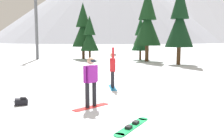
{
  "coord_description": "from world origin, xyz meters",
  "views": [
    {
      "loc": [
        1.61,
        -8.9,
        2.39
      ],
      "look_at": [
        -2.56,
        1.97,
        1.0
      ],
      "focal_mm": 41.21,
      "sensor_mm": 36.0,
      "label": 1
    }
  ],
  "objects_px": {
    "snowboarder_midground": "(113,69)",
    "loose_snowboard_far_spare": "(132,126)",
    "snowboarder_foreground": "(91,81)",
    "ski_lift_tower": "(36,9)",
    "pine_tree_slender": "(90,36)",
    "pine_tree_tall": "(180,21)",
    "pine_tree_young": "(147,22)",
    "pine_tree_leaning": "(140,37)",
    "pine_tree_short": "(83,28)",
    "backpack_black": "(21,101)"
  },
  "relations": [
    {
      "from": "backpack_black",
      "to": "pine_tree_short",
      "type": "xyz_separation_m",
      "value": [
        -8.26,
        20.95,
        3.61
      ]
    },
    {
      "from": "snowboarder_midground",
      "to": "pine_tree_short",
      "type": "height_order",
      "value": "pine_tree_short"
    },
    {
      "from": "pine_tree_slender",
      "to": "pine_tree_tall",
      "type": "relative_size",
      "value": 0.67
    },
    {
      "from": "pine_tree_slender",
      "to": "pine_tree_short",
      "type": "relative_size",
      "value": 0.74
    },
    {
      "from": "pine_tree_young",
      "to": "pine_tree_tall",
      "type": "relative_size",
      "value": 1.04
    },
    {
      "from": "pine_tree_slender",
      "to": "pine_tree_tall",
      "type": "distance_m",
      "value": 10.23
    },
    {
      "from": "snowboarder_midground",
      "to": "loose_snowboard_far_spare",
      "type": "bearing_deg",
      "value": -63.72
    },
    {
      "from": "backpack_black",
      "to": "pine_tree_leaning",
      "type": "distance_m",
      "value": 22.28
    },
    {
      "from": "pine_tree_slender",
      "to": "pine_tree_tall",
      "type": "height_order",
      "value": "pine_tree_tall"
    },
    {
      "from": "pine_tree_leaning",
      "to": "pine_tree_tall",
      "type": "distance_m",
      "value": 6.74
    },
    {
      "from": "pine_tree_young",
      "to": "ski_lift_tower",
      "type": "distance_m",
      "value": 13.34
    },
    {
      "from": "snowboarder_midground",
      "to": "loose_snowboard_far_spare",
      "type": "relative_size",
      "value": 1.11
    },
    {
      "from": "pine_tree_leaning",
      "to": "ski_lift_tower",
      "type": "xyz_separation_m",
      "value": [
        -11.86,
        -3.68,
        3.29
      ]
    },
    {
      "from": "loose_snowboard_far_spare",
      "to": "pine_tree_leaning",
      "type": "relative_size",
      "value": 0.36
    },
    {
      "from": "snowboarder_midground",
      "to": "pine_tree_slender",
      "type": "xyz_separation_m",
      "value": [
        -8.4,
        14.73,
        1.81
      ]
    },
    {
      "from": "pine_tree_short",
      "to": "pine_tree_young",
      "type": "bearing_deg",
      "value": -5.84
    },
    {
      "from": "loose_snowboard_far_spare",
      "to": "pine_tree_leaning",
      "type": "xyz_separation_m",
      "value": [
        -5.82,
        22.92,
        2.71
      ]
    },
    {
      "from": "backpack_black",
      "to": "pine_tree_short",
      "type": "distance_m",
      "value": 22.81
    },
    {
      "from": "pine_tree_slender",
      "to": "pine_tree_young",
      "type": "bearing_deg",
      "value": 9.36
    },
    {
      "from": "snowboarder_midground",
      "to": "pine_tree_slender",
      "type": "height_order",
      "value": "pine_tree_slender"
    },
    {
      "from": "pine_tree_young",
      "to": "pine_tree_leaning",
      "type": "relative_size",
      "value": 1.58
    },
    {
      "from": "pine_tree_tall",
      "to": "pine_tree_leaning",
      "type": "bearing_deg",
      "value": 138.13
    },
    {
      "from": "snowboarder_foreground",
      "to": "pine_tree_leaning",
      "type": "relative_size",
      "value": 0.35
    },
    {
      "from": "snowboarder_foreground",
      "to": "pine_tree_young",
      "type": "bearing_deg",
      "value": 97.65
    },
    {
      "from": "snowboarder_foreground",
      "to": "ski_lift_tower",
      "type": "distance_m",
      "value": 24.3
    },
    {
      "from": "pine_tree_young",
      "to": "ski_lift_tower",
      "type": "bearing_deg",
      "value": -172.58
    },
    {
      "from": "pine_tree_leaning",
      "to": "pine_tree_tall",
      "type": "xyz_separation_m",
      "value": [
        4.91,
        -4.4,
        1.4
      ]
    },
    {
      "from": "pine_tree_leaning",
      "to": "ski_lift_tower",
      "type": "relative_size",
      "value": 0.47
    },
    {
      "from": "backpack_black",
      "to": "pine_tree_leaning",
      "type": "xyz_separation_m",
      "value": [
        -1.34,
        22.09,
        2.6
      ]
    },
    {
      "from": "backpack_black",
      "to": "ski_lift_tower",
      "type": "height_order",
      "value": "ski_lift_tower"
    },
    {
      "from": "pine_tree_slender",
      "to": "pine_tree_leaning",
      "type": "distance_m",
      "value": 5.96
    },
    {
      "from": "snowboarder_foreground",
      "to": "ski_lift_tower",
      "type": "relative_size",
      "value": 0.17
    },
    {
      "from": "backpack_black",
      "to": "ski_lift_tower",
      "type": "distance_m",
      "value": 23.4
    },
    {
      "from": "snowboarder_midground",
      "to": "pine_tree_short",
      "type": "bearing_deg",
      "value": 121.51
    },
    {
      "from": "snowboarder_midground",
      "to": "pine_tree_young",
      "type": "relative_size",
      "value": 0.25
    },
    {
      "from": "backpack_black",
      "to": "pine_tree_slender",
      "type": "distance_m",
      "value": 20.3
    },
    {
      "from": "pine_tree_young",
      "to": "ski_lift_tower",
      "type": "xyz_separation_m",
      "value": [
        -13.12,
        -1.71,
        1.71
      ]
    },
    {
      "from": "backpack_black",
      "to": "ski_lift_tower",
      "type": "relative_size",
      "value": 0.05
    },
    {
      "from": "pine_tree_slender",
      "to": "pine_tree_young",
      "type": "distance_m",
      "value": 6.66
    },
    {
      "from": "pine_tree_young",
      "to": "pine_tree_leaning",
      "type": "height_order",
      "value": "pine_tree_young"
    },
    {
      "from": "ski_lift_tower",
      "to": "snowboarder_midground",
      "type": "bearing_deg",
      "value": -42.93
    },
    {
      "from": "snowboarder_midground",
      "to": "pine_tree_slender",
      "type": "relative_size",
      "value": 0.4
    },
    {
      "from": "snowboarder_midground",
      "to": "loose_snowboard_far_spare",
      "type": "height_order",
      "value": "snowboarder_midground"
    },
    {
      "from": "pine_tree_tall",
      "to": "ski_lift_tower",
      "type": "distance_m",
      "value": 16.89
    },
    {
      "from": "pine_tree_tall",
      "to": "pine_tree_slender",
      "type": "bearing_deg",
      "value": 172.23
    },
    {
      "from": "snowboarder_midground",
      "to": "pine_tree_young",
      "type": "bearing_deg",
      "value": 97.26
    },
    {
      "from": "backpack_black",
      "to": "pine_tree_leaning",
      "type": "relative_size",
      "value": 0.11
    },
    {
      "from": "snowboarder_foreground",
      "to": "pine_tree_tall",
      "type": "xyz_separation_m",
      "value": [
        1.03,
        17.09,
        3.19
      ]
    },
    {
      "from": "pine_tree_young",
      "to": "pine_tree_short",
      "type": "bearing_deg",
      "value": 174.16
    },
    {
      "from": "ski_lift_tower",
      "to": "pine_tree_leaning",
      "type": "bearing_deg",
      "value": 17.26
    }
  ]
}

